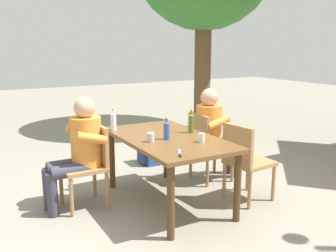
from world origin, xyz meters
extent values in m
plane|color=gray|center=(0.00, 0.00, 0.00)|extent=(24.00, 24.00, 0.00)
cube|color=brown|center=(0.00, 0.00, 0.72)|extent=(1.59, 0.90, 0.04)
cylinder|color=#4C311A|center=(-0.72, -0.37, 0.35)|extent=(0.07, 0.07, 0.70)
cylinder|color=#4C311A|center=(0.72, -0.37, 0.35)|extent=(0.07, 0.07, 0.70)
cylinder|color=#4C311A|center=(-0.72, 0.37, 0.35)|extent=(0.07, 0.07, 0.70)
cylinder|color=#4C311A|center=(0.72, 0.37, 0.35)|extent=(0.07, 0.07, 0.70)
cube|color=#A37547|center=(-0.36, -0.83, 0.43)|extent=(0.45, 0.45, 0.04)
cube|color=#A37547|center=(-0.36, -0.63, 0.66)|extent=(0.42, 0.05, 0.42)
cylinder|color=#A37547|center=(-0.54, -1.03, 0.21)|extent=(0.04, 0.04, 0.41)
cylinder|color=#A37547|center=(-0.16, -1.02, 0.21)|extent=(0.04, 0.04, 0.41)
cylinder|color=#A37547|center=(-0.55, -0.65, 0.21)|extent=(0.04, 0.04, 0.41)
cylinder|color=#A37547|center=(-0.17, -0.64, 0.21)|extent=(0.04, 0.04, 0.41)
cube|color=#A37547|center=(-0.36, 0.83, 0.43)|extent=(0.44, 0.44, 0.04)
cube|color=#A37547|center=(-0.36, 0.63, 0.66)|extent=(0.42, 0.04, 0.42)
cylinder|color=#A37547|center=(-0.17, 1.02, 0.21)|extent=(0.04, 0.04, 0.41)
cylinder|color=#A37547|center=(-0.55, 1.02, 0.21)|extent=(0.04, 0.04, 0.41)
cylinder|color=#A37547|center=(-0.17, 0.64, 0.21)|extent=(0.04, 0.04, 0.41)
cylinder|color=#A37547|center=(-0.55, 0.64, 0.21)|extent=(0.04, 0.04, 0.41)
cube|color=#A37547|center=(0.36, 0.83, 0.43)|extent=(0.48, 0.48, 0.04)
cube|color=#A37547|center=(0.38, 0.63, 0.66)|extent=(0.42, 0.08, 0.42)
cylinder|color=#A37547|center=(0.53, 1.04, 0.21)|extent=(0.04, 0.04, 0.41)
cylinder|color=#A37547|center=(0.15, 1.00, 0.21)|extent=(0.04, 0.04, 0.41)
cylinder|color=#A37547|center=(0.57, 0.66, 0.21)|extent=(0.04, 0.04, 0.41)
cylinder|color=#A37547|center=(0.19, 0.62, 0.21)|extent=(0.04, 0.04, 0.41)
cylinder|color=orange|center=(-0.36, -0.78, 0.71)|extent=(0.32, 0.32, 0.52)
sphere|color=tan|center=(-0.36, -0.78, 1.07)|extent=(0.22, 0.22, 0.22)
cylinder|color=#383847|center=(-0.45, -0.98, 0.45)|extent=(0.14, 0.40, 0.14)
cylinder|color=#383847|center=(-0.45, -1.18, 0.23)|extent=(0.11, 0.11, 0.45)
cylinder|color=orange|center=(-0.55, -0.78, 0.79)|extent=(0.09, 0.31, 0.16)
cylinder|color=#383847|center=(-0.27, -0.98, 0.45)|extent=(0.14, 0.40, 0.14)
cylinder|color=#383847|center=(-0.27, -1.18, 0.23)|extent=(0.11, 0.11, 0.45)
cylinder|color=orange|center=(-0.17, -0.78, 0.79)|extent=(0.09, 0.31, 0.16)
cylinder|color=orange|center=(-0.36, 0.78, 0.71)|extent=(0.32, 0.32, 0.52)
sphere|color=tan|center=(-0.36, 0.78, 1.07)|extent=(0.22, 0.22, 0.22)
cylinder|color=#383847|center=(-0.27, 0.98, 0.45)|extent=(0.14, 0.40, 0.14)
cylinder|color=#383847|center=(-0.27, 1.18, 0.23)|extent=(0.11, 0.11, 0.45)
cylinder|color=orange|center=(-0.17, 0.78, 0.79)|extent=(0.09, 0.31, 0.16)
cylinder|color=#383847|center=(-0.45, 0.98, 0.45)|extent=(0.14, 0.40, 0.14)
cylinder|color=#383847|center=(-0.45, 1.18, 0.23)|extent=(0.11, 0.11, 0.45)
cylinder|color=orange|center=(-0.55, 0.78, 0.79)|extent=(0.09, 0.31, 0.16)
cylinder|color=white|center=(-0.59, -0.38, 0.83)|extent=(0.06, 0.06, 0.18)
cone|color=white|center=(-0.59, -0.38, 0.94)|extent=(0.06, 0.06, 0.03)
cylinder|color=white|center=(-0.59, -0.38, 0.96)|extent=(0.03, 0.03, 0.03)
cylinder|color=yellow|center=(-0.59, -0.38, 0.99)|extent=(0.03, 0.03, 0.02)
cylinder|color=#2D56A3|center=(0.08, -0.06, 0.83)|extent=(0.06, 0.06, 0.17)
cone|color=#2D56A3|center=(0.08, -0.06, 0.93)|extent=(0.06, 0.06, 0.02)
cylinder|color=#2D56A3|center=(0.08, -0.06, 0.95)|extent=(0.03, 0.03, 0.02)
cylinder|color=yellow|center=(0.08, -0.06, 0.97)|extent=(0.03, 0.03, 0.02)
cylinder|color=#566623|center=(-0.05, 0.33, 0.84)|extent=(0.06, 0.06, 0.19)
cone|color=#566623|center=(-0.05, 0.33, 0.95)|extent=(0.06, 0.06, 0.03)
cylinder|color=#566623|center=(-0.05, 0.33, 0.98)|extent=(0.03, 0.03, 0.03)
cylinder|color=yellow|center=(-0.05, 0.33, 1.00)|extent=(0.03, 0.03, 0.02)
cylinder|color=#B2B7BC|center=(0.09, -0.25, 0.79)|extent=(0.08, 0.08, 0.09)
cylinder|color=silver|center=(0.35, 0.19, 0.79)|extent=(0.07, 0.07, 0.09)
cube|color=silver|center=(0.56, -0.19, 0.74)|extent=(0.17, 0.10, 0.01)
cube|color=black|center=(0.66, -0.25, 0.75)|extent=(0.08, 0.05, 0.01)
cube|color=#2D4784|center=(-1.33, 0.44, 0.20)|extent=(0.31, 0.19, 0.40)
cube|color=navy|center=(-1.33, 0.32, 0.13)|extent=(0.21, 0.06, 0.18)
cylinder|color=brown|center=(-2.97, 2.45, 1.30)|extent=(0.33, 0.33, 2.59)
camera|label=1|loc=(3.40, -1.89, 1.71)|focal=40.38mm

